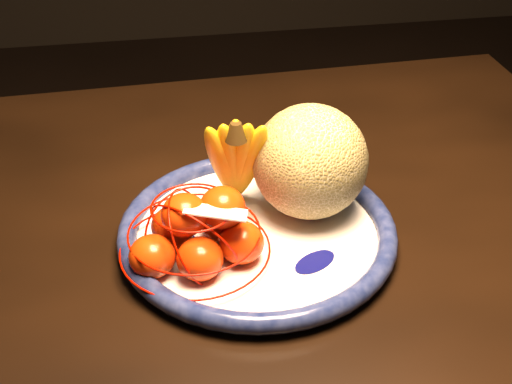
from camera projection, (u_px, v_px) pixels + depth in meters
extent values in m
cube|color=black|center=(144.00, 237.00, 0.95)|extent=(1.44, 0.90, 0.04)
cylinder|color=black|center=(443.00, 228.00, 1.54)|extent=(0.06, 0.06, 0.67)
cylinder|color=white|center=(257.00, 237.00, 0.91)|extent=(0.32, 0.32, 0.01)
torus|color=#06103A|center=(257.00, 230.00, 0.90)|extent=(0.35, 0.35, 0.03)
cylinder|color=white|center=(257.00, 240.00, 0.91)|extent=(0.16, 0.16, 0.00)
ellipsoid|color=#0B0D51|center=(315.00, 262.00, 0.85)|extent=(0.13, 0.11, 0.00)
ellipsoid|color=#0B0D51|center=(226.00, 198.00, 0.97)|extent=(0.10, 0.12, 0.00)
ellipsoid|color=#0B0D51|center=(176.00, 241.00, 0.89)|extent=(0.10, 0.06, 0.00)
sphere|color=olive|center=(310.00, 162.00, 0.90)|extent=(0.15, 0.15, 0.15)
ellipsoid|color=gold|center=(223.00, 159.00, 0.90)|extent=(0.08, 0.09, 0.15)
ellipsoid|color=gold|center=(230.00, 158.00, 0.90)|extent=(0.06, 0.09, 0.15)
ellipsoid|color=gold|center=(236.00, 157.00, 0.90)|extent=(0.04, 0.08, 0.16)
ellipsoid|color=gold|center=(242.00, 158.00, 0.90)|extent=(0.04, 0.09, 0.15)
ellipsoid|color=gold|center=(248.00, 159.00, 0.90)|extent=(0.07, 0.10, 0.15)
cone|color=black|center=(235.00, 111.00, 0.87)|extent=(0.03, 0.03, 0.02)
ellipsoid|color=#FF2A00|center=(152.00, 256.00, 0.83)|extent=(0.05, 0.05, 0.05)
ellipsoid|color=#FF2A00|center=(200.00, 259.00, 0.82)|extent=(0.05, 0.05, 0.05)
ellipsoid|color=#FF2A00|center=(241.00, 242.00, 0.85)|extent=(0.05, 0.05, 0.05)
ellipsoid|color=#FF2A00|center=(173.00, 226.00, 0.87)|extent=(0.05, 0.05, 0.05)
ellipsoid|color=#FF2A00|center=(222.00, 221.00, 0.88)|extent=(0.05, 0.05, 0.05)
ellipsoid|color=#FF2A00|center=(184.00, 215.00, 0.83)|extent=(0.05, 0.05, 0.05)
ellipsoid|color=#FF2A00|center=(222.00, 207.00, 0.84)|extent=(0.05, 0.05, 0.05)
torus|color=#AD0A00|center=(195.00, 249.00, 0.86)|extent=(0.19, 0.19, 0.00)
torus|color=#AD0A00|center=(194.00, 232.00, 0.84)|extent=(0.17, 0.17, 0.00)
torus|color=#AD0A00|center=(193.00, 207.00, 0.82)|extent=(0.10, 0.10, 0.00)
torus|color=#AD0A00|center=(194.00, 237.00, 0.85)|extent=(0.13, 0.09, 0.11)
torus|color=#AD0A00|center=(194.00, 237.00, 0.85)|extent=(0.08, 0.13, 0.11)
torus|color=#AD0A00|center=(194.00, 237.00, 0.85)|extent=(0.13, 0.12, 0.11)
cube|color=white|center=(216.00, 212.00, 0.81)|extent=(0.08, 0.04, 0.01)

